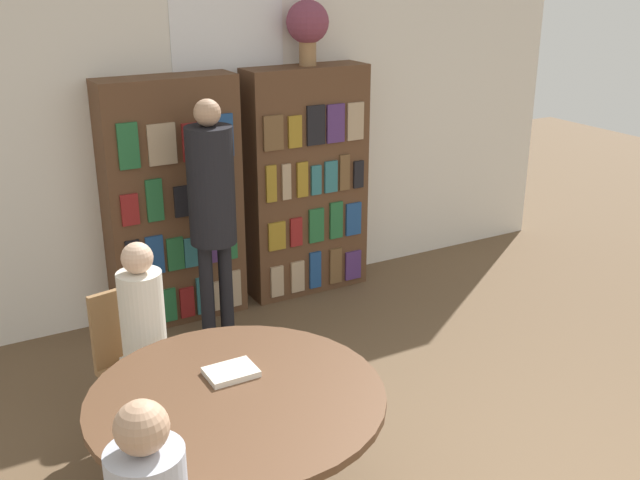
% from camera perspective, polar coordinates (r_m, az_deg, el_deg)
% --- Properties ---
extents(wall_back, '(6.40, 0.07, 3.00)m').
position_cam_1_polar(wall_back, '(5.92, -6.88, 9.45)').
color(wall_back, silver).
rests_on(wall_back, ground_plane).
extents(bookshelf_left, '(1.01, 0.34, 1.87)m').
position_cam_1_polar(bookshelf_left, '(5.69, -11.10, 2.77)').
color(bookshelf_left, brown).
rests_on(bookshelf_left, ground_plane).
extents(bookshelf_right, '(1.01, 0.34, 1.87)m').
position_cam_1_polar(bookshelf_right, '(6.12, -1.06, 4.41)').
color(bookshelf_right, brown).
rests_on(bookshelf_right, ground_plane).
extents(flower_vase, '(0.33, 0.33, 0.49)m').
position_cam_1_polar(flower_vase, '(5.92, -0.96, 16.09)').
color(flower_vase, '#997047').
rests_on(flower_vase, bookshelf_right).
extents(reading_table, '(1.38, 1.38, 0.75)m').
position_cam_1_polar(reading_table, '(3.59, -6.32, -12.97)').
color(reading_table, brown).
rests_on(reading_table, ground_plane).
extents(chair_left_side, '(0.47, 0.47, 0.90)m').
position_cam_1_polar(chair_left_side, '(4.44, -13.89, -8.65)').
color(chair_left_side, olive).
rests_on(chair_left_side, ground_plane).
extents(seated_reader_left, '(0.30, 0.38, 1.24)m').
position_cam_1_polar(seated_reader_left, '(4.20, -12.94, -7.35)').
color(seated_reader_left, silver).
rests_on(seated_reader_left, ground_plane).
extents(librarian_standing, '(0.33, 0.60, 1.77)m').
position_cam_1_polar(librarian_standing, '(5.23, -8.26, 3.30)').
color(librarian_standing, black).
rests_on(librarian_standing, ground_plane).
extents(open_book_on_table, '(0.24, 0.18, 0.03)m').
position_cam_1_polar(open_book_on_table, '(3.67, -6.79, -9.97)').
color(open_book_on_table, silver).
rests_on(open_book_on_table, reading_table).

